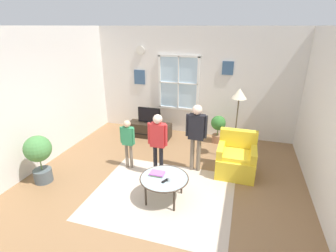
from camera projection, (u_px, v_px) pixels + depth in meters
name	position (u px, v px, depth m)	size (l,w,h in m)	color
ground_plane	(156.00, 193.00, 4.71)	(6.02, 6.64, 0.02)	olive
back_wall	(192.00, 82.00, 6.92)	(5.42, 0.17, 2.88)	silver
side_wall_left	(20.00, 105.00, 4.93)	(0.12, 6.04, 2.88)	silver
area_rug	(162.00, 195.00, 4.65)	(2.50, 2.15, 0.01)	#C6B29E
tv_stand	(150.00, 130.00, 7.03)	(1.18, 0.42, 0.40)	#2D2319
television	(149.00, 115.00, 6.87)	(0.63, 0.08, 0.44)	#4C4C4C
armchair	(236.00, 159.00, 5.23)	(0.76, 0.74, 0.87)	yellow
coffee_table	(164.00, 179.00, 4.39)	(0.85, 0.85, 0.45)	#99B2B7
book_stack	(157.00, 174.00, 4.45)	(0.25, 0.17, 0.05)	#71994F
cup	(170.00, 179.00, 4.28)	(0.09, 0.09, 0.08)	white
remote_near_books	(165.00, 181.00, 4.27)	(0.04, 0.14, 0.02)	black
person_black_shirt	(196.00, 131.00, 5.13)	(0.44, 0.20, 1.45)	#726656
person_red_shirt	(158.00, 139.00, 4.95)	(0.40, 0.18, 1.33)	black
person_green_shirt	(128.00, 139.00, 5.31)	(0.33, 0.15, 1.09)	#726656
potted_plant_by_window	(218.00, 126.00, 6.62)	(0.38, 0.38, 0.73)	#9E6B4C
potted_plant_corner	(39.00, 154.00, 4.84)	(0.50, 0.50, 0.97)	#4C565B
floor_lamp	(239.00, 101.00, 5.43)	(0.32, 0.32, 1.66)	black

